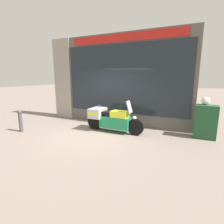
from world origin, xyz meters
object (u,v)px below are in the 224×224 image
(white_helmet, at_px, (206,101))
(street_bollard, at_px, (20,121))
(utility_cabinet, at_px, (205,122))
(paramedic_motorcycle, at_px, (110,118))

(white_helmet, xyz_separation_m, street_bollard, (-6.42, -2.41, -0.87))
(white_helmet, bearing_deg, utility_cabinet, -52.61)
(paramedic_motorcycle, distance_m, utility_cabinet, 3.42)
(paramedic_motorcycle, xyz_separation_m, utility_cabinet, (3.33, 0.78, 0.07))
(utility_cabinet, xyz_separation_m, street_bollard, (-6.47, -2.33, -0.14))
(paramedic_motorcycle, height_order, street_bollard, paramedic_motorcycle)
(utility_cabinet, distance_m, street_bollard, 6.88)
(paramedic_motorcycle, relative_size, white_helmet, 8.75)
(paramedic_motorcycle, height_order, utility_cabinet, paramedic_motorcycle)
(paramedic_motorcycle, distance_m, white_helmet, 3.47)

